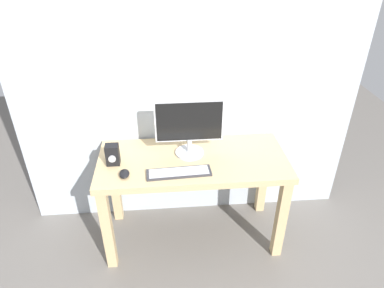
% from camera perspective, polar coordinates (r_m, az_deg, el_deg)
% --- Properties ---
extents(ground_plane, '(6.00, 6.00, 0.00)m').
position_cam_1_polar(ground_plane, '(2.93, 0.11, -14.53)').
color(ground_plane, slate).
extents(wall_back, '(2.60, 0.04, 3.00)m').
position_cam_1_polar(wall_back, '(2.45, -0.59, 17.06)').
color(wall_back, '#B2BCC6').
rests_on(wall_back, ground_plane).
extents(desk, '(1.34, 0.60, 0.75)m').
position_cam_1_polar(desk, '(2.52, 0.12, -4.63)').
color(desk, tan).
rests_on(desk, ground_plane).
extents(monitor, '(0.48, 0.20, 0.41)m').
position_cam_1_polar(monitor, '(2.40, -0.45, 3.00)').
color(monitor, silver).
rests_on(monitor, desk).
extents(keyboard_primary, '(0.43, 0.14, 0.02)m').
position_cam_1_polar(keyboard_primary, '(2.30, -2.17, -4.73)').
color(keyboard_primary, '#333338').
rests_on(keyboard_primary, desk).
extents(mouse, '(0.07, 0.10, 0.03)m').
position_cam_1_polar(mouse, '(2.32, -11.09, -4.84)').
color(mouse, black).
rests_on(mouse, desk).
extents(audio_controller, '(0.09, 0.08, 0.15)m').
position_cam_1_polar(audio_controller, '(2.42, -12.97, -1.73)').
color(audio_controller, black).
rests_on(audio_controller, desk).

